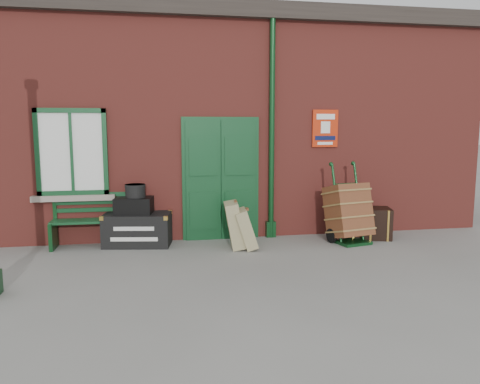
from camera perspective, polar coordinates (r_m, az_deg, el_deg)
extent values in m
plane|color=gray|center=(7.48, 1.54, -8.23)|extent=(80.00, 80.00, 0.00)
cube|color=brown|center=(10.63, -2.29, 7.53)|extent=(10.00, 4.00, 4.00)
cube|color=#38302B|center=(10.82, -2.36, 18.99)|extent=(10.30, 4.30, 0.30)
cube|color=#103D1E|center=(8.62, -2.36, 1.41)|extent=(1.42, 0.12, 2.32)
cube|color=white|center=(8.61, -19.84, 4.61)|extent=(1.20, 0.08, 1.50)
cylinder|color=#0D3717|center=(8.71, 3.90, 7.40)|extent=(0.10, 0.10, 4.00)
cube|color=red|center=(9.07, 10.33, 7.63)|extent=(0.50, 0.03, 0.70)
cube|color=#103D1E|center=(8.49, -16.95, -3.35)|extent=(1.56, 0.43, 0.04)
cube|color=#103D1E|center=(8.67, -16.84, -1.17)|extent=(1.56, 0.06, 0.42)
cube|color=#0D3717|center=(8.67, -21.81, -4.93)|extent=(0.07, 0.47, 0.47)
cube|color=#0D3717|center=(8.48, -11.85, -4.81)|extent=(0.07, 0.47, 0.47)
cube|color=black|center=(8.48, -12.37, -4.46)|extent=(1.23, 0.80, 0.57)
cube|color=black|center=(8.40, -12.80, -1.61)|extent=(0.70, 0.55, 0.29)
cylinder|color=black|center=(8.36, -12.65, 0.14)|extent=(0.39, 0.39, 0.23)
cube|color=tan|center=(8.10, -0.67, -4.01)|extent=(0.41, 0.59, 0.81)
cube|color=tan|center=(8.04, 0.71, -4.49)|extent=(0.44, 0.54, 0.70)
cube|color=#0D3717|center=(8.67, 13.64, -5.99)|extent=(0.63, 0.51, 0.06)
cylinder|color=#0D3717|center=(8.55, 11.70, -1.41)|extent=(0.13, 0.39, 1.40)
cylinder|color=#0D3717|center=(8.83, 14.27, -1.19)|extent=(0.13, 0.39, 1.40)
cylinder|color=black|center=(8.63, 11.08, -5.25)|extent=(0.11, 0.27, 0.26)
cylinder|color=black|center=(9.00, 14.44, -4.80)|extent=(0.11, 0.27, 0.26)
cube|color=brown|center=(8.69, 13.06, -2.25)|extent=(0.84, 0.88, 1.04)
cube|color=black|center=(9.14, 15.37, -3.65)|extent=(0.91, 0.71, 0.58)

